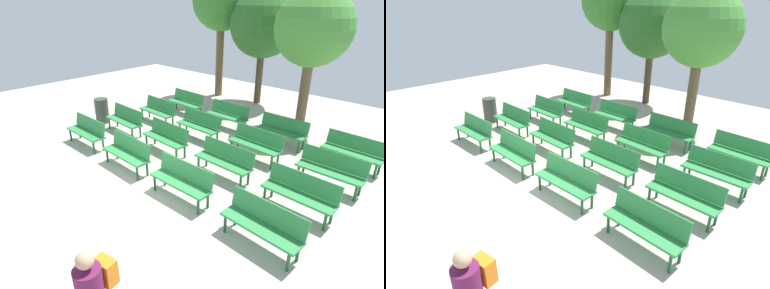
% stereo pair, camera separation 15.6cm
% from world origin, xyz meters
% --- Properties ---
extents(ground_plane, '(24.00, 24.00, 0.00)m').
position_xyz_m(ground_plane, '(0.00, 0.00, 0.00)').
color(ground_plane, '#B2A899').
extents(bench_r0_c0, '(1.60, 0.48, 0.87)m').
position_xyz_m(bench_r0_c0, '(-3.19, 1.62, 0.50)').
color(bench_r0_c0, '#2D8442').
rests_on(bench_r0_c0, ground_plane).
extents(bench_r0_c1, '(1.61, 0.52, 0.87)m').
position_xyz_m(bench_r0_c1, '(-1.03, 1.58, 0.50)').
color(bench_r0_c1, '#2D8442').
rests_on(bench_r0_c1, ground_plane).
extents(bench_r0_c2, '(1.60, 0.50, 0.87)m').
position_xyz_m(bench_r0_c2, '(1.06, 1.56, 0.50)').
color(bench_r0_c2, '#2D8442').
rests_on(bench_r0_c2, ground_plane).
extents(bench_r0_c3, '(1.62, 0.55, 0.87)m').
position_xyz_m(bench_r0_c3, '(3.24, 1.48, 0.50)').
color(bench_r0_c3, '#2D8442').
rests_on(bench_r0_c3, ground_plane).
extents(bench_r1_c0, '(1.62, 0.54, 0.87)m').
position_xyz_m(bench_r1_c0, '(-3.19, 3.07, 0.50)').
color(bench_r1_c0, '#2D8442').
rests_on(bench_r1_c0, ground_plane).
extents(bench_r1_c1, '(1.62, 0.55, 0.87)m').
position_xyz_m(bench_r1_c1, '(-1.04, 3.00, 0.50)').
color(bench_r1_c1, '#2D8442').
rests_on(bench_r1_c1, ground_plane).
extents(bench_r1_c2, '(1.61, 0.51, 0.87)m').
position_xyz_m(bench_r1_c2, '(1.14, 3.02, 0.50)').
color(bench_r1_c2, '#2D8442').
rests_on(bench_r1_c2, ground_plane).
extents(bench_r1_c3, '(1.61, 0.51, 0.87)m').
position_xyz_m(bench_r1_c3, '(3.26, 2.93, 0.50)').
color(bench_r1_c3, '#2D8442').
rests_on(bench_r1_c3, ground_plane).
extents(bench_r2_c0, '(1.62, 0.55, 0.87)m').
position_xyz_m(bench_r2_c0, '(-3.11, 4.49, 0.50)').
color(bench_r2_c0, '#2D8442').
rests_on(bench_r2_c0, ground_plane).
extents(bench_r2_c1, '(1.61, 0.52, 0.87)m').
position_xyz_m(bench_r2_c1, '(-1.00, 4.43, 0.50)').
color(bench_r2_c1, '#2D8442').
rests_on(bench_r2_c1, ground_plane).
extents(bench_r2_c2, '(1.62, 0.55, 0.87)m').
position_xyz_m(bench_r2_c2, '(1.16, 4.45, 0.50)').
color(bench_r2_c2, '#2D8442').
rests_on(bench_r2_c2, ground_plane).
extents(bench_r2_c3, '(1.60, 0.49, 0.87)m').
position_xyz_m(bench_r2_c3, '(3.34, 4.39, 0.50)').
color(bench_r2_c3, '#2D8442').
rests_on(bench_r2_c3, ground_plane).
extents(bench_r3_c0, '(1.62, 0.54, 0.87)m').
position_xyz_m(bench_r3_c0, '(-3.08, 5.95, 0.50)').
color(bench_r3_c0, '#2D8442').
rests_on(bench_r3_c0, ground_plane).
extents(bench_r3_c1, '(1.61, 0.50, 0.87)m').
position_xyz_m(bench_r3_c1, '(-0.93, 5.86, 0.50)').
color(bench_r3_c1, '#2D8442').
rests_on(bench_r3_c1, ground_plane).
extents(bench_r3_c2, '(1.60, 0.49, 0.87)m').
position_xyz_m(bench_r3_c2, '(1.21, 5.86, 0.50)').
color(bench_r3_c2, '#2D8442').
rests_on(bench_r3_c2, ground_plane).
extents(bench_r3_c3, '(1.62, 0.56, 0.87)m').
position_xyz_m(bench_r3_c3, '(3.37, 5.84, 0.50)').
color(bench_r3_c3, '#2D8442').
rests_on(bench_r3_c3, ground_plane).
extents(tree_0, '(2.74, 2.74, 4.69)m').
position_xyz_m(tree_0, '(-1.81, 9.14, 3.29)').
color(tree_0, '#4C3A28').
rests_on(tree_0, ground_plane).
extents(tree_1, '(2.52, 2.52, 5.42)m').
position_xyz_m(tree_1, '(-3.85, 8.94, 4.10)').
color(tree_1, brown).
rests_on(tree_1, ground_plane).
extents(tree_2, '(2.46, 2.46, 4.64)m').
position_xyz_m(tree_2, '(1.02, 7.51, 3.37)').
color(tree_2, brown).
rests_on(tree_2, ground_plane).
extents(trash_bin, '(0.49, 0.49, 0.91)m').
position_xyz_m(trash_bin, '(-4.64, 3.05, 0.45)').
color(trash_bin, '#383D38').
rests_on(trash_bin, ground_plane).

